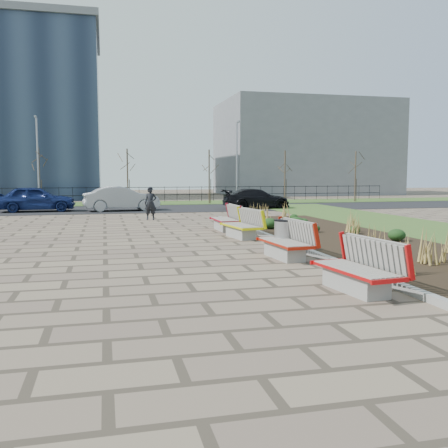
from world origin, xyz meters
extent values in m
plane|color=#73634F|center=(0.00, 0.00, 0.00)|extent=(120.00, 120.00, 0.00)
cube|color=black|center=(6.25, 5.00, 0.05)|extent=(4.50, 18.00, 0.10)
cube|color=gray|center=(3.92, 5.00, 0.07)|extent=(0.16, 18.00, 0.15)
cube|color=#33511E|center=(0.00, 28.00, 0.02)|extent=(80.00, 5.00, 0.04)
cube|color=black|center=(0.00, 22.00, 0.01)|extent=(80.00, 7.00, 0.02)
cylinder|color=#B2B2B7|center=(3.23, 3.06, 0.48)|extent=(0.49, 0.49, 0.96)
imported|color=black|center=(0.54, 14.47, 0.81)|extent=(0.65, 0.48, 1.63)
imported|color=navy|center=(-5.60, 21.17, 0.78)|extent=(4.54, 1.99, 1.52)
imported|color=gray|center=(-0.66, 20.68, 0.76)|extent=(4.64, 2.12, 1.47)
imported|color=black|center=(7.86, 20.56, 0.65)|extent=(4.49, 2.08, 1.27)
cube|color=slate|center=(20.00, 42.00, 5.00)|extent=(18.00, 12.00, 10.00)
camera|label=1|loc=(-1.65, -10.14, 2.27)|focal=40.00mm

